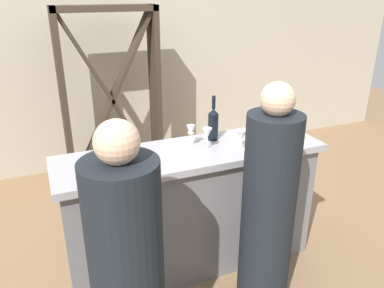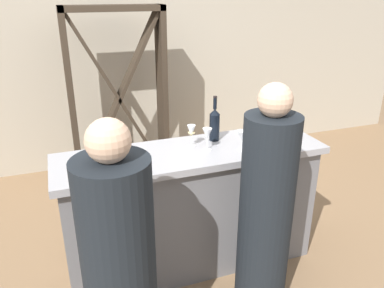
% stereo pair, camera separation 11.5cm
% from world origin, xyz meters
% --- Properties ---
extents(ground_plane, '(12.00, 12.00, 0.00)m').
position_xyz_m(ground_plane, '(0.00, 0.00, 0.00)').
color(ground_plane, '#846647').
extents(back_wall, '(8.00, 0.10, 2.80)m').
position_xyz_m(back_wall, '(0.00, 2.20, 1.40)').
color(back_wall, '#B2A893').
rests_on(back_wall, ground).
extents(bar_counter, '(1.93, 0.56, 0.97)m').
position_xyz_m(bar_counter, '(0.00, 0.00, 0.49)').
color(bar_counter, slate).
rests_on(bar_counter, ground).
extents(wine_rack, '(1.03, 0.28, 1.89)m').
position_xyz_m(wine_rack, '(-0.24, 1.65, 0.95)').
color(wine_rack, '#33281E').
rests_on(wine_rack, ground).
extents(wine_bottle_leftmost_near_black, '(0.08, 0.08, 0.34)m').
position_xyz_m(wine_bottle_leftmost_near_black, '(0.23, 0.13, 1.11)').
color(wine_bottle_leftmost_near_black, black).
rests_on(wine_bottle_leftmost_near_black, bar_counter).
extents(wine_bottle_second_left_olive_green, '(0.08, 0.08, 0.28)m').
position_xyz_m(wine_bottle_second_left_olive_green, '(0.67, 0.03, 1.08)').
color(wine_bottle_second_left_olive_green, '#193D1E').
rests_on(wine_bottle_second_left_olive_green, bar_counter).
extents(wine_bottle_center_clear_pale, '(0.08, 0.08, 0.30)m').
position_xyz_m(wine_bottle_center_clear_pale, '(0.79, 0.12, 1.09)').
color(wine_bottle_center_clear_pale, '#B7C6B2').
rests_on(wine_bottle_center_clear_pale, bar_counter).
extents(wine_glass_near_left, '(0.07, 0.07, 0.15)m').
position_xyz_m(wine_glass_near_left, '(-0.57, -0.13, 1.08)').
color(wine_glass_near_left, white).
rests_on(wine_glass_near_left, bar_counter).
extents(wine_glass_near_center, '(0.08, 0.08, 0.15)m').
position_xyz_m(wine_glass_near_center, '(0.33, -0.12, 1.08)').
color(wine_glass_near_center, white).
rests_on(wine_glass_near_center, bar_counter).
extents(wine_glass_near_right, '(0.07, 0.07, 0.16)m').
position_xyz_m(wine_glass_near_right, '(0.10, -0.03, 1.09)').
color(wine_glass_near_right, white).
rests_on(wine_glass_near_right, bar_counter).
extents(wine_glass_far_left, '(0.06, 0.06, 0.16)m').
position_xyz_m(wine_glass_far_left, '(0.02, 0.07, 1.09)').
color(wine_glass_far_left, white).
rests_on(wine_glass_far_left, bar_counter).
extents(person_left_guest, '(0.44, 0.44, 1.56)m').
position_xyz_m(person_left_guest, '(0.30, -0.55, 0.72)').
color(person_left_guest, black).
rests_on(person_left_guest, ground).
extents(person_center_guest, '(0.48, 0.48, 1.51)m').
position_xyz_m(person_center_guest, '(-0.66, -0.71, 0.69)').
color(person_center_guest, black).
rests_on(person_center_guest, ground).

